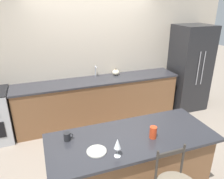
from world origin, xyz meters
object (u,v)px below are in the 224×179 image
(dinner_plate, at_px, (97,151))
(coffee_mug, at_px, (67,137))
(wine_glass, at_px, (117,144))
(pumpkin_decoration, at_px, (116,72))
(tumbler_cup, at_px, (153,132))
(refrigerator, at_px, (189,68))

(dinner_plate, relative_size, coffee_mug, 1.94)
(wine_glass, relative_size, pumpkin_decoration, 1.45)
(dinner_plate, xyz_separation_m, tumbler_cup, (0.69, 0.02, 0.06))
(pumpkin_decoration, bearing_deg, refrigerator, -6.31)
(wine_glass, xyz_separation_m, pumpkin_decoration, (0.90, 2.41, -0.07))
(coffee_mug, xyz_separation_m, tumbler_cup, (0.95, -0.29, 0.02))
(dinner_plate, distance_m, wine_glass, 0.27)
(coffee_mug, relative_size, tumbler_cup, 0.76)
(coffee_mug, bearing_deg, refrigerator, 29.94)
(tumbler_cup, bearing_deg, pumpkin_decoration, 80.26)
(pumpkin_decoration, bearing_deg, tumbler_cup, -99.74)
(tumbler_cup, bearing_deg, wine_glass, -162.09)
(dinner_plate, xyz_separation_m, coffee_mug, (-0.26, 0.31, 0.04))
(refrigerator, relative_size, pumpkin_decoration, 12.90)
(coffee_mug, distance_m, pumpkin_decoration, 2.37)
(pumpkin_decoration, bearing_deg, wine_glass, -110.37)
(coffee_mug, height_order, tumbler_cup, tumbler_cup)
(refrigerator, height_order, coffee_mug, refrigerator)
(tumbler_cup, bearing_deg, dinner_plate, -178.14)
(wine_glass, bearing_deg, pumpkin_decoration, 69.63)
(dinner_plate, xyz_separation_m, pumpkin_decoration, (1.08, 2.27, 0.07))
(dinner_plate, distance_m, pumpkin_decoration, 2.52)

